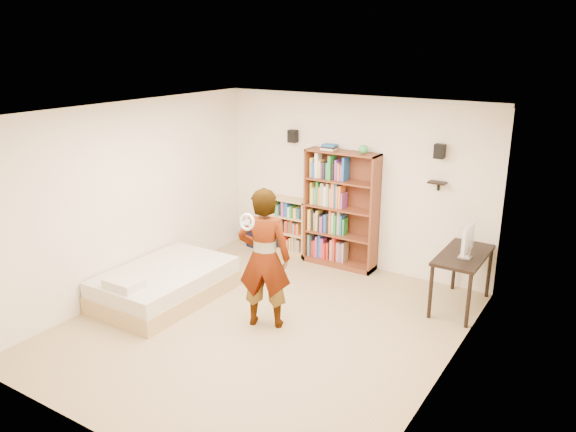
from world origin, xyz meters
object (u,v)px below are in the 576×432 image
object	(u,v)px
low_bookshelf	(287,226)
person	(264,258)
computer_desk	(461,280)
tall_bookshelf	(341,210)
daybed	(165,280)

from	to	relation	value
low_bookshelf	person	xyz separation A→B (m)	(1.11, -2.30, 0.42)
computer_desk	person	size ratio (longest dim) A/B	0.63
person	tall_bookshelf	bearing A→B (deg)	-110.32
low_bookshelf	person	bearing A→B (deg)	-64.22
computer_desk	person	world-z (taller)	person
person	low_bookshelf	bearing A→B (deg)	-87.00
tall_bookshelf	person	xyz separation A→B (m)	(0.10, -2.27, -0.03)
daybed	person	bearing A→B (deg)	4.89
tall_bookshelf	low_bookshelf	world-z (taller)	tall_bookshelf
computer_desk	tall_bookshelf	bearing A→B (deg)	167.43
computer_desk	person	xyz separation A→B (m)	(-1.96, -1.81, 0.51)
daybed	person	distance (m)	1.72
low_bookshelf	computer_desk	bearing A→B (deg)	-9.00
low_bookshelf	daybed	size ratio (longest dim) A/B	0.51
computer_desk	low_bookshelf	bearing A→B (deg)	171.00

